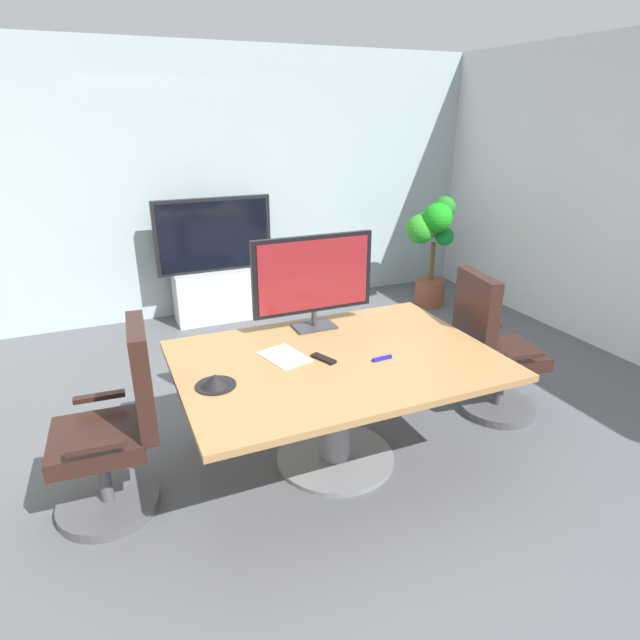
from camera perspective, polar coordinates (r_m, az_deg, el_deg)
The scene contains 12 objects.
ground_plane at distance 3.60m, azimuth 0.03°, elevation -14.27°, with size 7.36×7.36×0.00m, color #515459.
wall_back_glass_partition at distance 5.89m, azimuth -12.24°, elevation 13.98°, with size 6.36×0.10×2.76m, color #9EB2B7.
conference_table at distance 3.26m, azimuth 1.76°, elevation -6.76°, with size 1.89×1.34×0.73m.
office_chair_left at distance 3.15m, azimuth -21.10°, elevation -11.67°, with size 0.61×0.59×1.09m.
office_chair_right at distance 4.03m, azimuth 18.07°, elevation -3.82°, with size 0.63×0.61×1.09m.
tv_monitor at distance 3.50m, azimuth -0.72°, elevation 4.68°, with size 0.84×0.18×0.64m.
wall_display_unit at distance 5.73m, azimuth -11.07°, elevation 4.25°, with size 1.20×0.36×1.31m.
potted_plant at distance 6.08m, azimuth 11.88°, elevation 8.64°, with size 0.61×0.60×1.27m.
conference_phone at distance 2.90m, azimuth -11.23°, elevation -6.47°, with size 0.22×0.22×0.07m.
remote_control at distance 3.15m, azimuth 0.38°, elevation -4.19°, with size 0.05×0.17×0.02m, color black.
whiteboard_marker at distance 3.17m, azimuth 6.72°, elevation -4.13°, with size 0.13×0.02×0.02m, color #1919A5.
paper_notepad at distance 3.19m, azimuth -3.88°, elevation -3.95°, with size 0.21×0.30×0.01m, color white.
Camera 1 is at (-1.16, -2.68, 2.11)m, focal length 29.65 mm.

